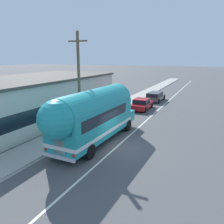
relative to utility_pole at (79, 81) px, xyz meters
name	(u,v)px	position (x,y,z in m)	size (l,w,h in m)	color
ground_plane	(117,147)	(4.54, -2.17, -4.42)	(300.00, 300.00, 0.00)	#4C4C4F
lane_markings	(143,110)	(2.83, 9.83, -4.42)	(3.84, 80.00, 0.01)	silver
sidewalk_slab	(112,110)	(-0.50, 7.83, -4.35)	(2.68, 90.00, 0.15)	#9E9B93
roadside_building	(28,99)	(-6.98, 0.88, -2.25)	(9.63, 22.21, 4.34)	beige
utility_pole	(79,81)	(0.00, 0.00, 0.00)	(1.80, 0.24, 8.50)	brown
painted_bus	(92,115)	(2.66, -2.50, -2.12)	(2.82, 10.92, 4.12)	teal
car_lead	(142,104)	(2.53, 10.17, -3.69)	(2.01, 4.37, 1.37)	#A5191E
car_second	(155,96)	(2.74, 16.24, -3.64)	(2.13, 4.56, 1.37)	#474C51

